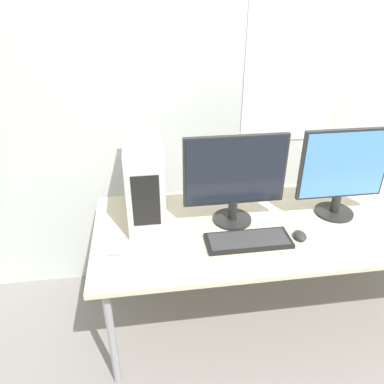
% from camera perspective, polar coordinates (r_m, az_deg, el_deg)
% --- Properties ---
extents(ground_plane, '(14.00, 14.00, 0.00)m').
position_cam_1_polar(ground_plane, '(2.41, 17.05, -24.38)').
color(ground_plane, gray).
extents(wall_back, '(8.00, 0.07, 2.70)m').
position_cam_1_polar(wall_back, '(2.45, 12.39, 15.67)').
color(wall_back, silver).
rests_on(wall_back, ground_plane).
extents(desk, '(2.25, 0.86, 0.71)m').
position_cam_1_polar(desk, '(2.23, 15.22, -5.16)').
color(desk, beige).
rests_on(desk, ground_plane).
extents(pc_tower, '(0.20, 0.47, 0.47)m').
position_cam_1_polar(pc_tower, '(2.08, -7.23, 1.84)').
color(pc_tower, silver).
rests_on(pc_tower, desk).
extents(monitor_main, '(0.56, 0.22, 0.51)m').
position_cam_1_polar(monitor_main, '(2.01, 6.53, 2.27)').
color(monitor_main, black).
rests_on(monitor_main, desk).
extents(monitor_right_near, '(0.50, 0.22, 0.52)m').
position_cam_1_polar(monitor_right_near, '(2.23, 22.00, 2.98)').
color(monitor_right_near, black).
rests_on(monitor_right_near, desk).
extents(keyboard, '(0.44, 0.17, 0.02)m').
position_cam_1_polar(keyboard, '(1.98, 8.57, -7.32)').
color(keyboard, black).
rests_on(keyboard, desk).
extents(mouse, '(0.06, 0.09, 0.04)m').
position_cam_1_polar(mouse, '(2.07, 16.12, -6.38)').
color(mouse, '#2D2D2D').
rests_on(mouse, desk).
extents(cell_phone, '(0.10, 0.17, 0.01)m').
position_cam_1_polar(cell_phone, '(1.97, -11.34, -8.05)').
color(cell_phone, '#99999E').
rests_on(cell_phone, desk).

